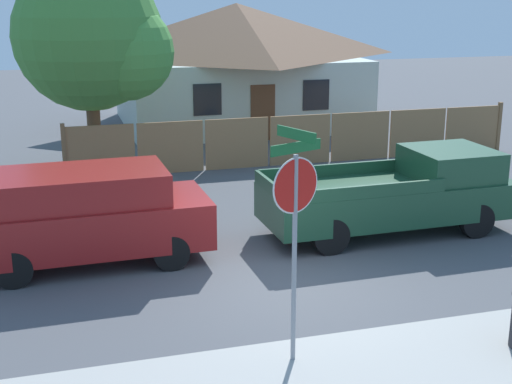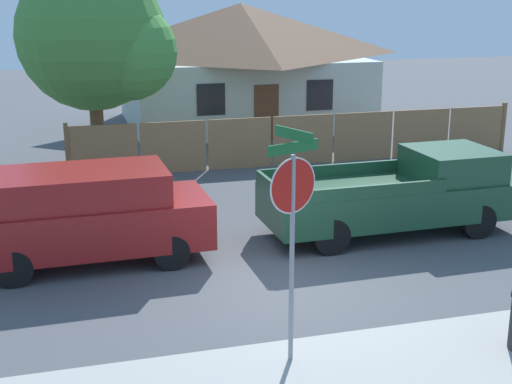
{
  "view_description": "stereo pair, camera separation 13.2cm",
  "coord_description": "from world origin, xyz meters",
  "views": [
    {
      "loc": [
        -3.96,
        -11.44,
        5.21
      ],
      "look_at": [
        -0.41,
        0.78,
        1.6
      ],
      "focal_mm": 50.0,
      "sensor_mm": 36.0,
      "label": 1
    },
    {
      "loc": [
        -3.84,
        -11.48,
        5.21
      ],
      "look_at": [
        -0.41,
        0.78,
        1.6
      ],
      "focal_mm": 50.0,
      "sensor_mm": 36.0,
      "label": 2
    }
  ],
  "objects": [
    {
      "name": "ground_plane",
      "position": [
        0.0,
        0.0,
        0.0
      ],
      "size": [
        80.0,
        80.0,
        0.0
      ],
      "primitive_type": "plane",
      "color": "#4C4F54"
    },
    {
      "name": "stop_sign",
      "position": [
        -0.82,
        -2.58,
        2.34
      ],
      "size": [
        0.82,
        0.74,
        3.43
      ],
      "rotation": [
        0.0,
        0.0,
        0.37
      ],
      "color": "gray",
      "rests_on": "ground"
    },
    {
      "name": "red_suv",
      "position": [
        -3.43,
        2.22,
        1.01
      ],
      "size": [
        4.71,
        2.09,
        1.88
      ],
      "rotation": [
        0.0,
        0.0,
        0.02
      ],
      "color": "maroon",
      "rests_on": "ground"
    },
    {
      "name": "house",
      "position": [
        3.32,
        16.34,
        2.46
      ],
      "size": [
        9.67,
        7.8,
        4.74
      ],
      "color": "#B2C1B7",
      "rests_on": "ground"
    },
    {
      "name": "oak_tree",
      "position": [
        -2.54,
        9.88,
        3.85
      ],
      "size": [
        4.53,
        4.32,
        6.11
      ],
      "color": "brown",
      "rests_on": "ground"
    },
    {
      "name": "wooden_fence",
      "position": [
        3.39,
        8.93,
        0.77
      ],
      "size": [
        14.25,
        0.12,
        1.63
      ],
      "color": "#997047",
      "rests_on": "ground"
    },
    {
      "name": "orange_pickup",
      "position": [
        3.3,
        2.23,
        0.88
      ],
      "size": [
        5.6,
        2.11,
        1.81
      ],
      "rotation": [
        0.0,
        0.0,
        0.02
      ],
      "color": "#1E472D",
      "rests_on": "ground"
    }
  ]
}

